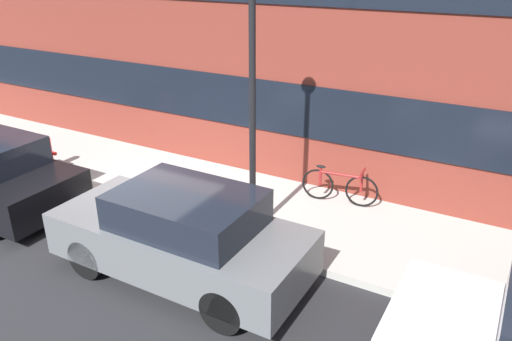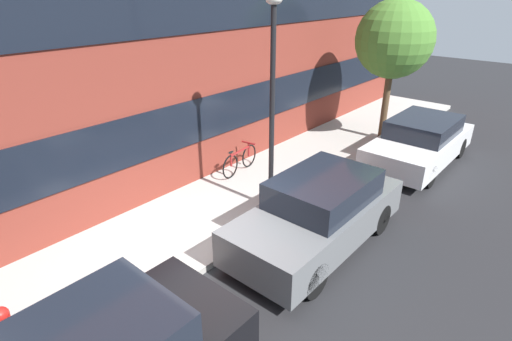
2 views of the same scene
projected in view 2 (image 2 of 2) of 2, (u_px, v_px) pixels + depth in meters
The scene contains 9 objects.
ground_plane at pixel (213, 268), 7.45m from camera, with size 56.00×56.00×0.00m, color #232326.
sidewalk_strip at pixel (166, 237), 8.25m from camera, with size 28.00×2.80×0.13m.
rowhouse_facade at pixel (87, 33), 7.70m from camera, with size 28.00×1.02×7.91m.
parked_car_grey at pixel (319, 213), 7.84m from camera, with size 4.07×1.71×1.48m.
parked_car_white at pixel (420, 141), 11.59m from camera, with size 4.24×1.80×1.35m.
fire_hydrant at pixel (6, 331), 5.41m from camera, with size 0.53×0.30×0.81m.
bicycle at pixel (240, 159), 10.82m from camera, with size 1.52×0.44×0.74m.
street_tree at pixel (394, 40), 12.05m from camera, with size 2.34×2.34×4.36m.
lamp_post at pixel (272, 86), 8.08m from camera, with size 0.32×0.32×4.53m.
Camera 2 is at (-4.01, -4.52, 4.80)m, focal length 28.00 mm.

